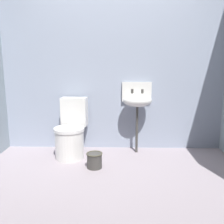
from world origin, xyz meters
The scene contains 5 objects.
ground_plane centered at (0.00, 0.00, -0.04)m, with size 3.57×2.43×0.08m, color gray.
wall_back centered at (0.00, 1.07, 1.22)m, with size 3.57×0.10×2.45m, color #8C96AA.
toilet_near_wall centered at (-0.57, 0.66, 0.32)m, with size 0.43×0.62×0.78m.
sink centered at (0.34, 0.85, 0.75)m, with size 0.42×0.34×0.99m.
bucket centered at (-0.21, 0.27, 0.10)m, with size 0.20×0.20×0.19m.
Camera 1 is at (0.07, -2.57, 1.27)m, focal length 39.83 mm.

